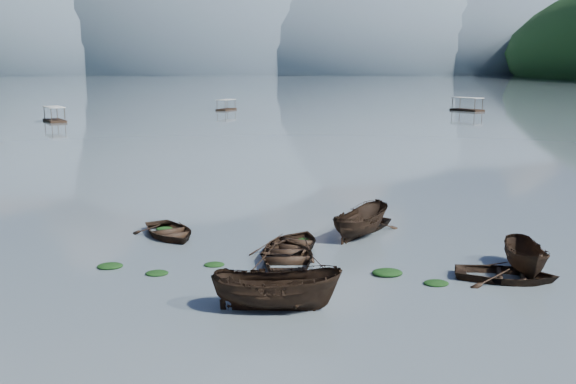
{
  "coord_description": "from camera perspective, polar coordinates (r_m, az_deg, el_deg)",
  "views": [
    {
      "loc": [
        -2.63,
        -22.05,
        8.66
      ],
      "look_at": [
        0.0,
        12.0,
        2.0
      ],
      "focal_mm": 40.0,
      "sensor_mm": 36.0,
      "label": 1
    }
  ],
  "objects": [
    {
      "name": "weed_clump_7",
      "position": [
        37.82,
        5.46,
        -2.25
      ],
      "size": [
        1.03,
        0.82,
        0.22
      ],
      "primitive_type": "ellipsoid",
      "color": "black",
      "rests_on": "ground"
    },
    {
      "name": "rowboat_1",
      "position": [
        30.96,
        0.41,
        -5.21
      ],
      "size": [
        5.02,
        5.66,
        0.97
      ],
      "primitive_type": "imported",
      "rotation": [
        0.0,
        0.0,
        2.7
      ],
      "color": "black",
      "rests_on": "ground"
    },
    {
      "name": "weed_clump_4",
      "position": [
        26.97,
        13.03,
        -7.99
      ],
      "size": [
        1.03,
        0.82,
        0.21
      ],
      "primitive_type": "ellipsoid",
      "color": "black",
      "rests_on": "ground"
    },
    {
      "name": "haze_mtn_a",
      "position": [
        957.34,
        -20.32,
        9.84
      ],
      "size": [
        520.0,
        520.0,
        280.0
      ],
      "primitive_type": "ellipsoid",
      "color": "#475666",
      "rests_on": "ground"
    },
    {
      "name": "ground_plane",
      "position": [
        23.84,
        2.26,
        -10.28
      ],
      "size": [
        2400.0,
        2400.0,
        0.0
      ],
      "primitive_type": "plane",
      "color": "slate"
    },
    {
      "name": "rowboat_5",
      "position": [
        29.52,
        20.32,
        -6.73
      ],
      "size": [
        2.42,
        4.37,
        1.59
      ],
      "primitive_type": "imported",
      "rotation": [
        0.0,
        0.0,
        -0.22
      ],
      "color": "black",
      "rests_on": "ground"
    },
    {
      "name": "pontoon_centre",
      "position": [
        133.12,
        -5.51,
        7.25
      ],
      "size": [
        4.32,
        5.88,
        2.08
      ],
      "primitive_type": null,
      "rotation": [
        0.0,
        0.0,
        -0.43
      ],
      "color": "black",
      "rests_on": "ground"
    },
    {
      "name": "haze_mtn_d",
      "position": [
        976.9,
        15.11,
        10.15
      ],
      "size": [
        520.0,
        520.0,
        220.0
      ],
      "primitive_type": "ellipsoid",
      "color": "#475666",
      "rests_on": "ground"
    },
    {
      "name": "haze_mtn_b",
      "position": [
        923.87,
        -8.11,
        10.39
      ],
      "size": [
        520.0,
        520.0,
        340.0
      ],
      "primitive_type": "ellipsoid",
      "color": "#475666",
      "rests_on": "ground"
    },
    {
      "name": "haze_mtn_c",
      "position": [
        933.06,
        4.45,
        10.47
      ],
      "size": [
        520.0,
        520.0,
        260.0
      ],
      "primitive_type": "ellipsoid",
      "color": "#475666",
      "rests_on": "ground"
    },
    {
      "name": "weed_clump_1",
      "position": [
        28.85,
        -6.57,
        -6.51
      ],
      "size": [
        0.91,
        0.73,
        0.2
      ],
      "primitive_type": "ellipsoid",
      "color": "black",
      "rests_on": "ground"
    },
    {
      "name": "weed_clump_5",
      "position": [
        29.48,
        -15.54,
        -6.47
      ],
      "size": [
        1.13,
        0.92,
        0.24
      ],
      "primitive_type": "ellipsoid",
      "color": "black",
      "rests_on": "ground"
    },
    {
      "name": "pontoon_left",
      "position": [
        110.73,
        -20.02,
        5.89
      ],
      "size": [
        5.06,
        6.59,
        2.34
      ],
      "primitive_type": null,
      "rotation": [
        0.0,
        0.0,
        0.48
      ],
      "color": "black",
      "rests_on": "ground"
    },
    {
      "name": "rowboat_7",
      "position": [
        35.08,
        6.62,
        -3.33
      ],
      "size": [
        4.95,
        4.99,
        0.85
      ],
      "primitive_type": "imported",
      "rotation": [
        0.0,
        0.0,
        5.52
      ],
      "color": "black",
      "rests_on": "ground"
    },
    {
      "name": "rowboat_6",
      "position": [
        34.04,
        -10.48,
        -3.89
      ],
      "size": [
        4.75,
        5.33,
        0.91
      ],
      "primitive_type": "imported",
      "rotation": [
        0.0,
        0.0,
        0.45
      ],
      "color": "black",
      "rests_on": "ground"
    },
    {
      "name": "weed_clump_0",
      "position": [
        28.06,
        -11.57,
        -7.17
      ],
      "size": [
        0.97,
        0.8,
        0.21
      ],
      "primitive_type": "ellipsoid",
      "color": "black",
      "rests_on": "ground"
    },
    {
      "name": "rowboat_3",
      "position": [
        29.05,
        0.01,
        -6.31
      ],
      "size": [
        3.85,
        5.21,
        1.04
      ],
      "primitive_type": "imported",
      "rotation": [
        0.0,
        0.0,
        3.09
      ],
      "color": "black",
      "rests_on": "ground"
    },
    {
      "name": "weed_clump_6",
      "position": [
        35.51,
        -10.93,
        -3.29
      ],
      "size": [
        0.91,
        0.76,
        0.19
      ],
      "primitive_type": "ellipsoid",
      "color": "black",
      "rests_on": "ground"
    },
    {
      "name": "rowboat_8",
      "position": [
        33.68,
        6.43,
        -3.94
      ],
      "size": [
        4.28,
        4.71,
        1.79
      ],
      "primitive_type": "imported",
      "rotation": [
        0.0,
        0.0,
        2.46
      ],
      "color": "black",
      "rests_on": "ground"
    },
    {
      "name": "rowboat_4",
      "position": [
        28.25,
        18.8,
        -7.43
      ],
      "size": [
        4.88,
        4.15,
        0.86
      ],
      "primitive_type": "imported",
      "rotation": [
        0.0,
        0.0,
        1.24
      ],
      "color": "black",
      "rests_on": "ground"
    },
    {
      "name": "weed_clump_2",
      "position": [
        27.79,
        8.82,
        -7.26
      ],
      "size": [
        1.31,
        1.05,
        0.28
      ],
      "primitive_type": "ellipsoid",
      "color": "black",
      "rests_on": "ground"
    },
    {
      "name": "weed_clump_3",
      "position": [
        32.58,
        1.51,
        -4.38
      ],
      "size": [
        0.89,
        0.75,
        0.2
      ],
      "primitive_type": "ellipsoid",
      "color": "black",
      "rests_on": "ground"
    },
    {
      "name": "rowboat_2",
      "position": [
        23.64,
        -1.03,
        -10.45
      ],
      "size": [
        4.92,
        2.34,
        1.83
      ],
      "primitive_type": "imported",
      "rotation": [
        0.0,
        0.0,
        1.45
      ],
      "color": "black",
      "rests_on": "ground"
    },
    {
      "name": "pontoon_right",
      "position": [
        135.1,
        15.62,
        6.95
      ],
      "size": [
        5.69,
        7.26,
        2.58
      ],
      "primitive_type": null,
      "rotation": [
        0.0,
        0.0,
        0.5
      ],
      "color": "black",
      "rests_on": "ground"
    }
  ]
}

